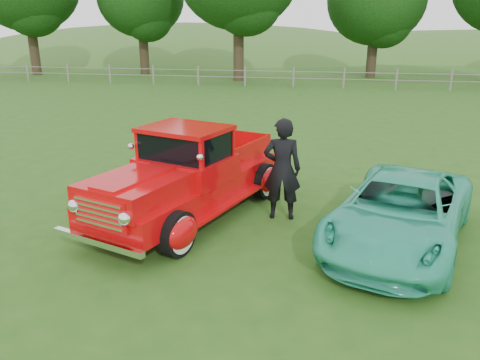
% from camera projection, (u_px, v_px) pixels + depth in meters
% --- Properties ---
extents(ground, '(140.00, 140.00, 0.00)m').
position_uv_depth(ground, '(181.00, 243.00, 8.04)').
color(ground, '#245015').
rests_on(ground, ground).
extents(distant_hills, '(116.00, 60.00, 18.00)m').
position_uv_depth(distant_hills, '(286.00, 87.00, 65.63)').
color(distant_hills, '#396023').
rests_on(distant_hills, ground).
extents(fence_line, '(48.00, 0.12, 1.20)m').
position_uv_depth(fence_line, '(293.00, 77.00, 28.35)').
color(fence_line, slate).
rests_on(fence_line, ground).
extents(tree_near_east, '(6.80, 6.80, 8.33)m').
position_uv_depth(tree_near_east, '(377.00, 0.00, 32.50)').
color(tree_near_east, black).
rests_on(tree_near_east, ground).
extents(red_pickup, '(3.31, 5.28, 1.78)m').
position_uv_depth(red_pickup, '(189.00, 176.00, 9.00)').
color(red_pickup, black).
rests_on(red_pickup, ground).
extents(teal_sedan, '(3.17, 4.62, 1.17)m').
position_uv_depth(teal_sedan, '(401.00, 212.00, 7.84)').
color(teal_sedan, '#2CB38D').
rests_on(teal_sedan, ground).
extents(man, '(0.76, 0.54, 1.96)m').
position_uv_depth(man, '(282.00, 169.00, 8.81)').
color(man, black).
rests_on(man, ground).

